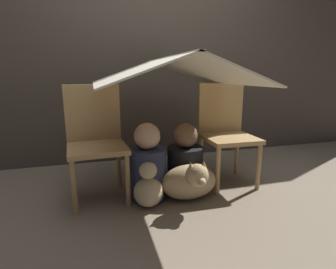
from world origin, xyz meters
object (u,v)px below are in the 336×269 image
person_second (185,161)px  chair_left (96,137)px  chair_right (226,129)px  dog (190,181)px  person_front (148,166)px

person_second → chair_left: bearing=175.5°
chair_right → dog: bearing=-145.4°
person_second → dog: bearing=-100.4°
chair_right → person_front: bearing=-166.9°
chair_right → person_second: bearing=-170.5°
person_second → dog: (-0.04, -0.23, -0.08)m
chair_left → dog: bearing=-27.6°
person_front → person_second: size_ratio=1.07×
person_second → person_front: bearing=-164.3°
chair_right → person_front: chair_right is taller
person_front → dog: bearing=-24.4°
chair_right → dog: 0.61m
chair_left → person_second: size_ratio=1.57×
chair_right → person_second: (-0.40, -0.06, -0.24)m
person_second → chair_right: bearing=8.1°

